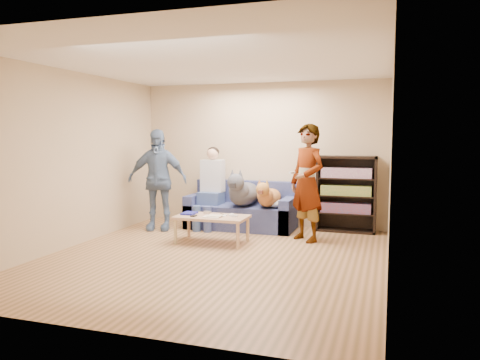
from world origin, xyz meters
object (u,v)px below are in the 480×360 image
(coffee_table, at_px, (212,219))
(person_standing_left, at_px, (157,180))
(dog_tan, at_px, (268,197))
(dog_gray, at_px, (243,192))
(bookshelf, at_px, (346,192))
(sofa, at_px, (242,212))
(notebook_blue, at_px, (189,213))
(camera_silver, at_px, (208,213))
(person_seated, at_px, (211,185))
(person_standing_right, at_px, (307,183))

(coffee_table, bearing_deg, person_standing_left, 152.74)
(dog_tan, xyz_separation_m, coffee_table, (-0.62, -1.05, -0.24))
(dog_gray, distance_m, bookshelf, 1.77)
(person_standing_left, relative_size, sofa, 0.93)
(notebook_blue, relative_size, dog_gray, 0.20)
(person_standing_left, height_order, sofa, person_standing_left)
(notebook_blue, height_order, bookshelf, bookshelf)
(camera_silver, bearing_deg, person_seated, 108.49)
(notebook_blue, bearing_deg, dog_gray, 60.70)
(dog_tan, bearing_deg, sofa, 158.44)
(bookshelf, bearing_deg, camera_silver, -145.53)
(notebook_blue, height_order, sofa, sofa)
(sofa, height_order, bookshelf, bookshelf)
(notebook_blue, distance_m, person_seated, 1.14)
(notebook_blue, distance_m, camera_silver, 0.29)
(person_standing_left, height_order, person_seated, person_standing_left)
(dog_tan, bearing_deg, camera_silver, -128.58)
(person_standing_right, bearing_deg, camera_silver, -123.50)
(dog_tan, bearing_deg, bookshelf, 19.44)
(sofa, bearing_deg, person_standing_right, -27.80)
(coffee_table, bearing_deg, dog_gray, 81.04)
(person_standing_right, bearing_deg, person_seated, -157.76)
(person_standing_left, xyz_separation_m, sofa, (1.36, 0.61, -0.60))
(notebook_blue, xyz_separation_m, dog_tan, (1.02, 1.00, 0.18))
(person_standing_right, height_order, notebook_blue, person_standing_right)
(dog_gray, bearing_deg, person_standing_left, -164.19)
(camera_silver, relative_size, dog_tan, 0.10)
(person_seated, bearing_deg, bookshelf, 8.73)
(dog_tan, height_order, bookshelf, bookshelf)
(camera_silver, bearing_deg, dog_gray, 73.02)
(sofa, xyz_separation_m, dog_tan, (0.54, -0.21, 0.33))
(camera_silver, bearing_deg, sofa, 79.77)
(notebook_blue, xyz_separation_m, bookshelf, (2.29, 1.45, 0.25))
(dog_tan, bearing_deg, person_seated, 175.49)
(person_seated, bearing_deg, dog_gray, -6.90)
(sofa, bearing_deg, person_standing_left, -155.80)
(person_seated, bearing_deg, person_standing_right, -16.69)
(dog_gray, bearing_deg, bookshelf, 14.25)
(coffee_table, bearing_deg, person_standing_right, 23.39)
(person_standing_left, bearing_deg, coffee_table, -40.25)
(person_standing_left, relative_size, camera_silver, 15.99)
(notebook_blue, relative_size, sofa, 0.14)
(sofa, bearing_deg, camera_silver, -100.23)
(person_standing_right, relative_size, person_standing_left, 1.04)
(person_standing_right, bearing_deg, person_standing_left, -142.47)
(person_standing_right, distance_m, person_seated, 1.91)
(person_seated, bearing_deg, notebook_blue, -86.83)
(person_seated, bearing_deg, camera_silver, -71.51)
(person_standing_right, relative_size, camera_silver, 16.66)
(notebook_blue, distance_m, bookshelf, 2.72)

